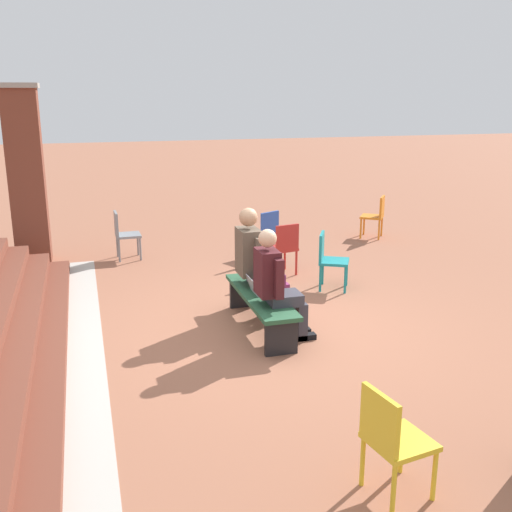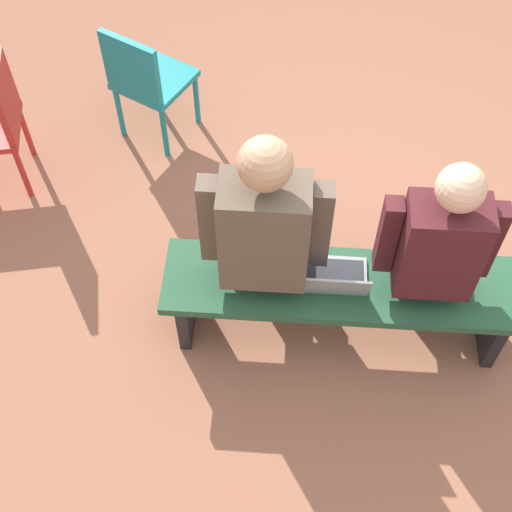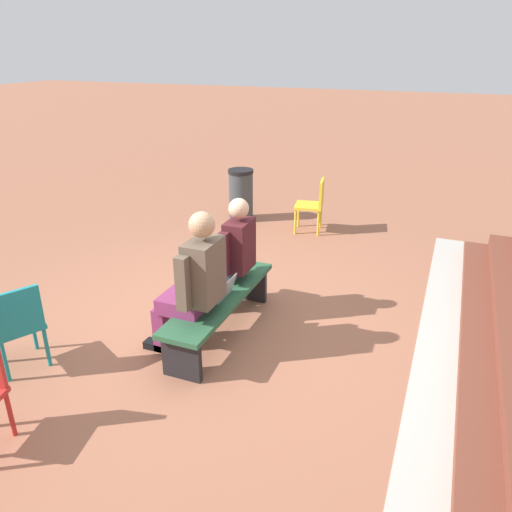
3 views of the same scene
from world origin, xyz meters
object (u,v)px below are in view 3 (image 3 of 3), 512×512
object	(u,v)px
plastic_chair_far_left	(314,202)
person_adult	(193,282)
plastic_chair_foreground	(17,323)
litter_bin	(241,195)
person_student	(230,255)
bench	(220,303)
laptop	(219,292)

from	to	relation	value
plastic_chair_far_left	person_adult	bearing A→B (deg)	-1.60
plastic_chair_foreground	litter_bin	world-z (taller)	litter_bin
plastic_chair_foreground	person_student	bearing A→B (deg)	140.09
bench	person_adult	bearing A→B (deg)	-10.54
bench	person_adult	world-z (taller)	person_adult
plastic_chair_foreground	litter_bin	size ratio (longest dim) A/B	0.98
person_adult	laptop	world-z (taller)	person_adult
person_adult	plastic_chair_foreground	xyz separation A→B (m)	(0.82, -1.34, -0.28)
person_adult	plastic_chair_foreground	size ratio (longest dim) A/B	1.72
laptop	plastic_chair_foreground	xyz separation A→B (m)	(1.17, -1.43, -0.02)
plastic_chair_far_left	laptop	bearing A→B (deg)	-0.31
plastic_chair_foreground	plastic_chair_far_left	size ratio (longest dim) A/B	1.00
person_adult	plastic_chair_far_left	bearing A→B (deg)	178.40
plastic_chair_foreground	plastic_chair_far_left	world-z (taller)	same
bench	plastic_chair_far_left	xyz separation A→B (m)	(-3.31, 0.03, 0.13)
person_adult	plastic_chair_foreground	distance (m)	1.60
laptop	litter_bin	bearing A→B (deg)	-159.76
laptop	person_adult	bearing A→B (deg)	-13.57
plastic_chair_foreground	plastic_chair_far_left	distance (m)	4.75
bench	litter_bin	distance (m)	3.66
laptop	plastic_chair_far_left	xyz separation A→B (m)	(-3.35, 0.02, -0.02)
person_student	laptop	xyz separation A→B (m)	(0.44, 0.08, -0.22)
bench	plastic_chair_far_left	size ratio (longest dim) A/B	2.14
bench	plastic_chair_foreground	xyz separation A→B (m)	(1.21, -1.42, 0.13)
laptop	plastic_chair_foreground	bearing A→B (deg)	-50.61
laptop	plastic_chair_far_left	size ratio (longest dim) A/B	0.38
person_student	person_adult	world-z (taller)	person_adult
litter_bin	plastic_chair_foreground	bearing A→B (deg)	-1.82
person_student	person_adult	xyz separation A→B (m)	(0.79, -0.01, 0.04)
bench	person_student	distance (m)	0.54
person_adult	laptop	xyz separation A→B (m)	(-0.35, 0.09, -0.26)
person_adult	litter_bin	xyz separation A→B (m)	(-3.83, -1.19, -0.33)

